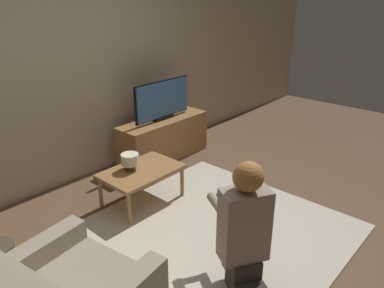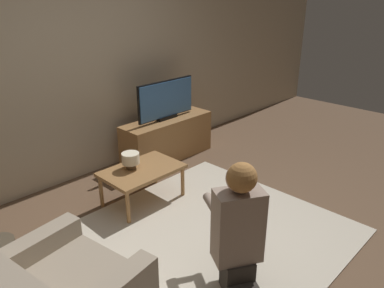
% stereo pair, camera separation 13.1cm
% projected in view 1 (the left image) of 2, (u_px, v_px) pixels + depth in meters
% --- Properties ---
extents(ground_plane, '(10.00, 10.00, 0.00)m').
position_uv_depth(ground_plane, '(206.00, 239.00, 3.35)').
color(ground_plane, brown).
extents(wall_back, '(10.00, 0.06, 2.60)m').
position_uv_depth(wall_back, '(71.00, 67.00, 4.05)').
color(wall_back, tan).
rests_on(wall_back, ground_plane).
extents(rug, '(2.42, 2.15, 0.02)m').
position_uv_depth(rug, '(206.00, 238.00, 3.35)').
color(rug, beige).
rests_on(rug, ground_plane).
extents(tv_stand, '(1.27, 0.40, 0.55)m').
position_uv_depth(tv_stand, '(164.00, 139.00, 4.87)').
color(tv_stand, olive).
rests_on(tv_stand, ground_plane).
extents(tv, '(0.89, 0.08, 0.50)m').
position_uv_depth(tv, '(162.00, 100.00, 4.68)').
color(tv, black).
rests_on(tv, tv_stand).
extents(coffee_table, '(0.80, 0.53, 0.38)m').
position_uv_depth(coffee_table, '(142.00, 173.00, 3.81)').
color(coffee_table, olive).
rests_on(coffee_table, ground_plane).
extents(person_kneeling, '(0.62, 0.82, 1.02)m').
position_uv_depth(person_kneeling, '(245.00, 228.00, 2.62)').
color(person_kneeling, '#332D28').
rests_on(person_kneeling, rug).
extents(table_lamp, '(0.18, 0.18, 0.17)m').
position_uv_depth(table_lamp, '(130.00, 160.00, 3.76)').
color(table_lamp, '#4C3823').
rests_on(table_lamp, coffee_table).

